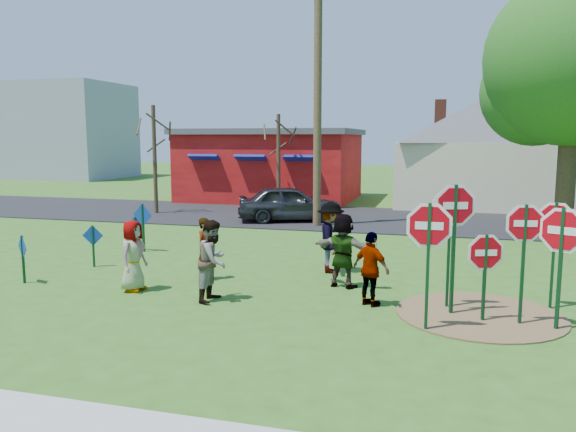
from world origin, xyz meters
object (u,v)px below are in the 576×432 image
at_px(stop_sign_c, 524,236).
at_px(person_b, 206,249).
at_px(stop_sign_d, 555,229).
at_px(person_a, 133,256).
at_px(stop_sign_a, 429,238).
at_px(stop_sign_b, 450,219).
at_px(utility_pole, 318,91).
at_px(suv, 290,203).

distance_m(stop_sign_c, person_b, 7.15).
distance_m(stop_sign_c, stop_sign_d, 1.45).
relative_size(stop_sign_c, stop_sign_d, 1.03).
bearing_deg(person_a, stop_sign_a, -95.76).
bearing_deg(person_b, person_a, 157.14).
height_order(stop_sign_a, person_a, stop_sign_a).
xyz_separation_m(stop_sign_b, stop_sign_d, (2.02, 0.51, -0.20)).
distance_m(stop_sign_b, person_b, 5.79).
xyz_separation_m(stop_sign_a, person_a, (-6.43, 0.97, -0.88)).
bearing_deg(stop_sign_d, utility_pole, 141.65).
bearing_deg(stop_sign_b, suv, 114.82).
distance_m(stop_sign_d, utility_pole, 11.99).
height_order(stop_sign_b, person_a, stop_sign_b).
distance_m(stop_sign_d, person_a, 8.92).
distance_m(person_b, utility_pole, 9.93).
distance_m(person_a, person_b, 1.79).
relative_size(person_a, suv, 0.38).
height_order(stop_sign_c, person_a, stop_sign_c).
relative_size(suv, utility_pole, 0.43).
relative_size(stop_sign_c, suv, 0.55).
bearing_deg(person_b, stop_sign_a, -95.86).
bearing_deg(person_a, utility_pole, -8.08).
xyz_separation_m(stop_sign_d, person_a, (-8.82, -1.05, -0.82)).
distance_m(suv, utility_pole, 4.68).
relative_size(stop_sign_a, utility_pole, 0.25).
height_order(stop_sign_a, suv, stop_sign_a).
bearing_deg(suv, stop_sign_c, -167.46).
bearing_deg(stop_sign_c, stop_sign_d, 49.56).
bearing_deg(person_a, person_b, -38.05).
bearing_deg(person_b, utility_pole, 12.89).
xyz_separation_m(stop_sign_a, person_b, (-5.26, 2.32, -0.93)).
xyz_separation_m(stop_sign_a, suv, (-5.80, 12.06, -0.92)).
xyz_separation_m(stop_sign_d, person_b, (-7.65, 0.30, -0.87)).
relative_size(stop_sign_b, person_b, 1.67).
bearing_deg(stop_sign_b, person_b, 166.27).
xyz_separation_m(stop_sign_c, stop_sign_d, (0.73, 1.25, -0.03)).
bearing_deg(person_a, stop_sign_c, -88.61).
height_order(stop_sign_c, utility_pole, utility_pole).
height_order(stop_sign_b, suv, stop_sign_b).
height_order(stop_sign_b, stop_sign_d, stop_sign_b).
distance_m(stop_sign_a, stop_sign_b, 1.56).
height_order(person_b, utility_pole, utility_pole).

